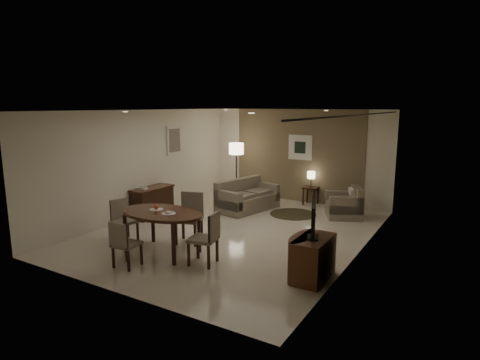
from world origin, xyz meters
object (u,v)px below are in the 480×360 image
Objects in this scene: tv_cabinet at (313,258)px; chair_far at (189,219)px; chair_near at (127,244)px; floor_lamp at (236,172)px; side_table at (311,196)px; chair_right at (203,238)px; armchair at (344,202)px; sofa at (248,195)px; console_desk at (153,202)px; chair_left at (125,221)px; dining_table at (162,232)px.

chair_far is at bearing 172.58° from tv_cabinet.
floor_lamp reaches higher than chair_near.
chair_far reaches higher than side_table.
armchair is at bearing 152.33° from chair_right.
floor_lamp is at bearing -120.81° from armchair.
console_desk is at bearing 146.73° from sofa.
chair_right reaches higher than chair_left.
side_table is 0.30× the size of floor_lamp.
dining_table is 0.73m from chair_far.
floor_lamp is at bearing 133.75° from tv_cabinet.
console_desk is 3.53m from chair_right.
chair_right is at bearing -58.13° from chair_far.
dining_table is 1.01× the size of floor_lamp.
chair_right is at bearing -149.15° from chair_near.
chair_near reaches higher than tv_cabinet.
chair_left is at bearing -63.88° from console_desk.
tv_cabinet is at bearing -46.25° from floor_lamp.
console_desk is 1.93m from chair_left.
side_table is (2.18, 4.99, -0.18)m from chair_left.
chair_left reaches higher than sofa.
chair_far is at bearing -102.63° from side_table.
dining_table is 1.98× the size of chair_left.
console_desk is at bearing 36.23° from chair_left.
armchair is at bearing -119.73° from chair_near.
side_table is (-1.20, 0.83, -0.13)m from armchair.
side_table is (0.06, 5.16, -0.23)m from chair_right.
tv_cabinet is 1.03× the size of chair_left.
floor_lamp is (0.89, 2.68, 0.48)m from console_desk.
dining_table is at bearing -76.57° from floor_lamp.
sofa is (-3.10, 3.29, 0.06)m from tv_cabinet.
chair_far is 1.07× the size of chair_right.
chair_near is at bearing -122.19° from chair_left.
console_desk is at bearing 162.95° from tv_cabinet.
dining_table is at bearing -173.26° from tv_cabinet.
dining_table is 3.64m from sofa.
side_table is (1.07, 5.10, -0.15)m from dining_table.
floor_lamp is (-1.08, 4.53, 0.45)m from dining_table.
console_desk is 2.37× the size of side_table.
chair_near is at bearing -113.72° from chair_far.
console_desk is 4.88m from armchair.
chair_right is at bearing -168.02° from tv_cabinet.
chair_right is (-1.92, -0.41, 0.13)m from tv_cabinet.
console_desk is at bearing 136.84° from dining_table.
sofa is at bearing -101.82° from armchair.
side_table is at bearing 167.95° from chair_right.
chair_near is at bearing -166.84° from sofa.
armchair is at bearing -29.07° from chair_left.
chair_far is at bearing -28.84° from console_desk.
chair_left is 1.00× the size of armchair.
chair_near is at bearing -79.35° from floor_lamp.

